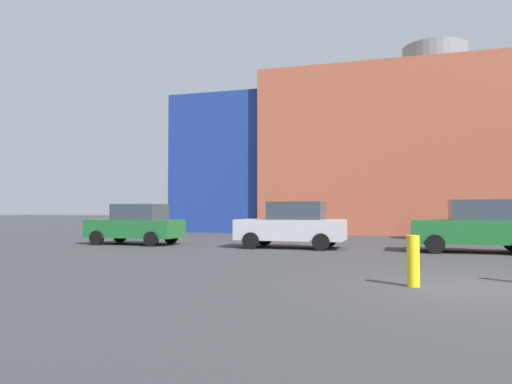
# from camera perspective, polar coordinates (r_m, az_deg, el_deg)

# --- Properties ---
(ground_plane) EXTENTS (200.00, 200.00, 0.00)m
(ground_plane) POSITION_cam_1_polar(r_m,az_deg,el_deg) (10.15, 24.41, -10.10)
(ground_plane) COLOR #38383A
(building_backdrop) EXTENTS (32.88, 10.48, 11.83)m
(building_backdrop) POSITION_cam_1_polar(r_m,az_deg,el_deg) (33.27, 20.18, 3.88)
(building_backdrop) COLOR #B2563D
(building_backdrop) RESTS_ON ground_plane
(parked_car_0) EXTENTS (3.87, 1.90, 1.68)m
(parked_car_0) POSITION_cam_1_polar(r_m,az_deg,el_deg) (21.06, -13.76, -3.67)
(parked_car_0) COLOR #1E662D
(parked_car_0) RESTS_ON ground_plane
(parked_car_1) EXTENTS (4.03, 1.98, 1.75)m
(parked_car_1) POSITION_cam_1_polar(r_m,az_deg,el_deg) (18.55, 4.24, -3.84)
(parked_car_1) COLOR silver
(parked_car_1) RESTS_ON ground_plane
(parked_car_2) EXTENTS (4.10, 2.01, 1.78)m
(parked_car_2) POSITION_cam_1_polar(r_m,az_deg,el_deg) (18.23, 24.28, -3.65)
(parked_car_2) COLOR #1E662D
(parked_car_2) RESTS_ON ground_plane
(bollard_yellow_2) EXTENTS (0.24, 0.24, 0.97)m
(bollard_yellow_2) POSITION_cam_1_polar(r_m,az_deg,el_deg) (9.80, 17.80, -7.63)
(bollard_yellow_2) COLOR yellow
(bollard_yellow_2) RESTS_ON ground_plane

